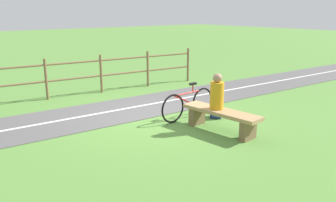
{
  "coord_description": "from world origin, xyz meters",
  "views": [
    {
      "loc": [
        -6.82,
        5.04,
        2.64
      ],
      "look_at": [
        -1.27,
        0.56,
        0.75
      ],
      "focal_mm": 37.21,
      "sensor_mm": 36.0,
      "label": 1
    }
  ],
  "objects_px": {
    "backpack": "(216,109)",
    "bench": "(221,117)",
    "person_seated": "(217,93)",
    "bicycle": "(188,104)"
  },
  "relations": [
    {
      "from": "person_seated",
      "to": "backpack",
      "type": "relative_size",
      "value": 1.76
    },
    {
      "from": "bicycle",
      "to": "backpack",
      "type": "relative_size",
      "value": 3.81
    },
    {
      "from": "bench",
      "to": "person_seated",
      "type": "xyz_separation_m",
      "value": [
        0.14,
        0.01,
        0.5
      ]
    },
    {
      "from": "bicycle",
      "to": "bench",
      "type": "bearing_deg",
      "value": 83.87
    },
    {
      "from": "bench",
      "to": "bicycle",
      "type": "bearing_deg",
      "value": -8.81
    },
    {
      "from": "backpack",
      "to": "bench",
      "type": "bearing_deg",
      "value": 139.77
    },
    {
      "from": "person_seated",
      "to": "backpack",
      "type": "bearing_deg",
      "value": -51.72
    },
    {
      "from": "bench",
      "to": "backpack",
      "type": "relative_size",
      "value": 4.19
    },
    {
      "from": "bench",
      "to": "backpack",
      "type": "bearing_deg",
      "value": -45.52
    },
    {
      "from": "bicycle",
      "to": "backpack",
      "type": "bearing_deg",
      "value": 143.09
    }
  ]
}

